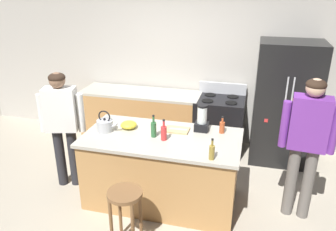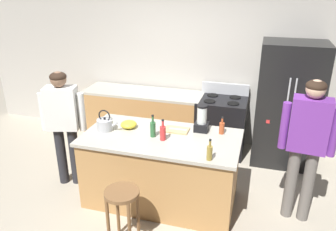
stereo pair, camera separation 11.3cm
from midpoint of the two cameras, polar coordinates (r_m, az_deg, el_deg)
The scene contains 18 objects.
ground_plane at distance 4.45m, azimuth -1.76°, elevation -14.08°, with size 14.00×14.00×0.00m, color #B2A893.
back_wall at distance 5.63m, azimuth 3.71°, elevation 9.00°, with size 8.00×0.10×2.70m, color #BCB7AD.
kitchen_island at distance 4.20m, azimuth -1.83°, elevation -9.10°, with size 1.88×0.97×0.90m.
back_counter_run at distance 5.74m, azimuth -5.15°, elevation -0.21°, with size 2.00×0.64×0.90m.
refrigerator at distance 5.24m, azimuth 18.80°, elevation 1.93°, with size 0.90×0.73×1.84m.
stove_range at distance 5.44m, azimuth 8.10°, elevation -1.55°, with size 0.76×0.65×1.08m.
person_by_island_left at distance 4.52m, azimuth -18.34°, elevation -0.71°, with size 0.59×0.32×1.59m.
person_by_sink_right at distance 3.95m, azimuth 21.95°, elevation -3.47°, with size 0.60×0.26×1.70m.
bar_stool at distance 3.54m, azimuth -8.26°, elevation -14.77°, with size 0.36×0.36×0.67m.
blender_appliance at distance 4.10m, azimuth 5.04°, elevation -0.73°, with size 0.17×0.17×0.33m.
bottle_olive_oil at distance 3.94m, azimuth -3.30°, elevation -2.30°, with size 0.07×0.07×0.28m.
bottle_vinegar at distance 3.48m, azimuth 6.58°, elevation -6.18°, with size 0.06×0.06×0.24m.
bottle_soda at distance 3.86m, azimuth -1.56°, elevation -2.94°, with size 0.07×0.07×0.26m.
bottle_cooking_sauce at distance 4.08m, azimuth 8.44°, elevation -1.96°, with size 0.06×0.06×0.22m.
mixing_bowl at distance 4.21m, azimuth -7.51°, elevation -1.60°, with size 0.20×0.20×0.09m, color yellow.
tea_kettle at distance 4.18m, azimuth -11.48°, elevation -1.60°, with size 0.28×0.20×0.27m.
cutting_board at distance 4.13m, azimuth 0.73°, elevation -2.47°, with size 0.30×0.20×0.02m, color tan.
chef_knife at distance 4.12m, azimuth 1.00°, elevation -2.34°, with size 0.22×0.03×0.01m, color #B7BABF.
Camera 1 is at (0.98, -3.45, 2.64)m, focal length 35.64 mm.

